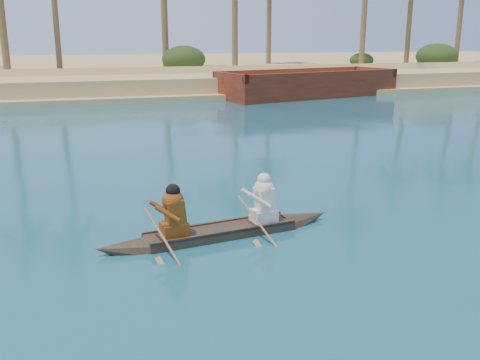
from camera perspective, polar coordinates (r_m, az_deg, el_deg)
name	(u,v)px	position (r m, az deg, el deg)	size (l,w,h in m)	color
sandy_embankment	(10,72)	(56.42, -23.31, 10.53)	(150.00, 51.00, 1.50)	tan
canoe	(221,224)	(10.35, -2.08, -4.68)	(4.88, 1.28, 1.33)	#3B3220
barge_right	(308,86)	(35.63, 7.23, 9.96)	(12.47, 6.44, 1.98)	maroon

